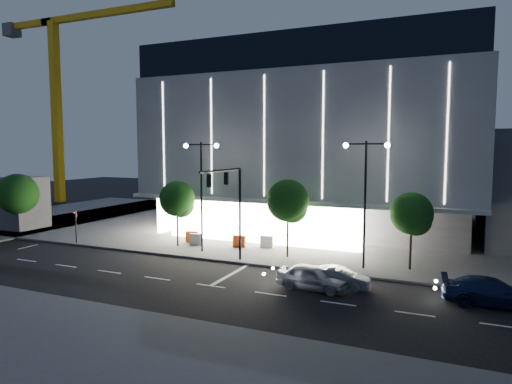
{
  "coord_description": "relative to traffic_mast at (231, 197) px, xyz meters",
  "views": [
    {
      "loc": [
        15.64,
        -25.61,
        8.5
      ],
      "look_at": [
        1.02,
        7.74,
        5.0
      ],
      "focal_mm": 32.0,
      "sensor_mm": 36.0,
      "label": 1
    }
  ],
  "objects": [
    {
      "name": "ground",
      "position": [
        -1.0,
        -3.34,
        -5.03
      ],
      "size": [
        160.0,
        160.0,
        0.0
      ],
      "primitive_type": "plane",
      "color": "black",
      "rests_on": "ground"
    },
    {
      "name": "sidewalk_museum",
      "position": [
        4.0,
        20.66,
        -4.95
      ],
      "size": [
        70.0,
        40.0,
        0.15
      ],
      "primitive_type": "cube",
      "color": "#474747",
      "rests_on": "ground"
    },
    {
      "name": "sidewalk_near",
      "position": [
        4.0,
        -15.34,
        -4.95
      ],
      "size": [
        70.0,
        10.0,
        0.15
      ],
      "primitive_type": "cube",
      "color": "#474747",
      "rests_on": "ground"
    },
    {
      "name": "sidewalk_west",
      "position": [
        -31.0,
        6.66,
        -4.95
      ],
      "size": [
        16.0,
        50.0,
        0.15
      ],
      "primitive_type": "cube",
      "color": "#474747",
      "rests_on": "ground"
    },
    {
      "name": "museum",
      "position": [
        1.98,
        18.97,
        4.25
      ],
      "size": [
        30.0,
        25.8,
        18.0
      ],
      "color": "#4C4C51",
      "rests_on": "ground"
    },
    {
      "name": "traffic_mast",
      "position": [
        0.0,
        0.0,
        0.0
      ],
      "size": [
        0.33,
        5.89,
        7.07
      ],
      "color": "black",
      "rests_on": "ground"
    },
    {
      "name": "street_lamp_west",
      "position": [
        -4.0,
        2.66,
        0.93
      ],
      "size": [
        3.16,
        0.36,
        9.0
      ],
      "color": "black",
      "rests_on": "ground"
    },
    {
      "name": "street_lamp_east",
      "position": [
        9.0,
        2.66,
        0.93
      ],
      "size": [
        3.16,
        0.36,
        9.0
      ],
      "color": "black",
      "rests_on": "ground"
    },
    {
      "name": "ped_signal_far",
      "position": [
        -16.0,
        1.16,
        -3.14
      ],
      "size": [
        0.22,
        0.24,
        3.0
      ],
      "color": "black",
      "rests_on": "ground"
    },
    {
      "name": "tower_crane",
      "position": [
        -41.92,
        24.66,
        15.48
      ],
      "size": [
        32.0,
        2.0,
        28.5
      ],
      "color": "gold",
      "rests_on": "ground"
    },
    {
      "name": "tree_left",
      "position": [
        -6.97,
        3.68,
        -0.99
      ],
      "size": [
        3.02,
        3.02,
        5.72
      ],
      "color": "black",
      "rests_on": "ground"
    },
    {
      "name": "tree_mid",
      "position": [
        3.03,
        3.68,
        -0.69
      ],
      "size": [
        3.25,
        3.25,
        6.15
      ],
      "color": "black",
      "rests_on": "ground"
    },
    {
      "name": "tree_right",
      "position": [
        12.03,
        3.68,
        -1.14
      ],
      "size": [
        2.91,
        2.91,
        5.51
      ],
      "color": "black",
      "rests_on": "ground"
    },
    {
      "name": "car_lead",
      "position": [
        6.99,
        -2.97,
        -4.28
      ],
      "size": [
        4.55,
        2.13,
        1.5
      ],
      "primitive_type": "imported",
      "rotation": [
        0.0,
        0.0,
        1.49
      ],
      "color": "#A5A7AD",
      "rests_on": "ground"
    },
    {
      "name": "car_second",
      "position": [
        8.31,
        -2.1,
        -4.39
      ],
      "size": [
        3.95,
        1.63,
        1.27
      ],
      "primitive_type": "imported",
      "rotation": [
        0.0,
        0.0,
        1.65
      ],
      "color": "#979A9E",
      "rests_on": "ground"
    },
    {
      "name": "car_third",
      "position": [
        16.71,
        -1.8,
        -4.28
      ],
      "size": [
        5.27,
        2.44,
        1.49
      ],
      "primitive_type": "imported",
      "rotation": [
        0.0,
        0.0,
        1.64
      ],
      "color": "#121D45",
      "rests_on": "ground"
    },
    {
      "name": "barrier_a",
      "position": [
        -6.63,
        5.34,
        -4.38
      ],
      "size": [
        1.13,
        0.52,
        1.0
      ],
      "primitive_type": "cube",
      "rotation": [
        0.0,
        0.0,
        0.25
      ],
      "color": "#E0440C",
      "rests_on": "sidewalk_museum"
    },
    {
      "name": "barrier_b",
      "position": [
        -5.71,
        4.52,
        -4.38
      ],
      "size": [
        1.12,
        0.59,
        1.0
      ],
      "primitive_type": "cube",
      "rotation": [
        0.0,
        0.0,
        0.32
      ],
      "color": "silver",
      "rests_on": "sidewalk_museum"
    },
    {
      "name": "barrier_c",
      "position": [
        -1.89,
        5.23,
        -4.38
      ],
      "size": [
        1.12,
        0.33,
        1.0
      ],
      "primitive_type": "cube",
      "rotation": [
        0.0,
        0.0,
        0.07
      ],
      "color": "#FF4B0E",
      "rests_on": "sidewalk_museum"
    },
    {
      "name": "barrier_d",
      "position": [
        0.29,
        6.05,
        -4.38
      ],
      "size": [
        1.12,
        0.35,
        1.0
      ],
      "primitive_type": "cube",
      "rotation": [
        0.0,
        0.0,
        0.09
      ],
      "color": "white",
      "rests_on": "sidewalk_museum"
    }
  ]
}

